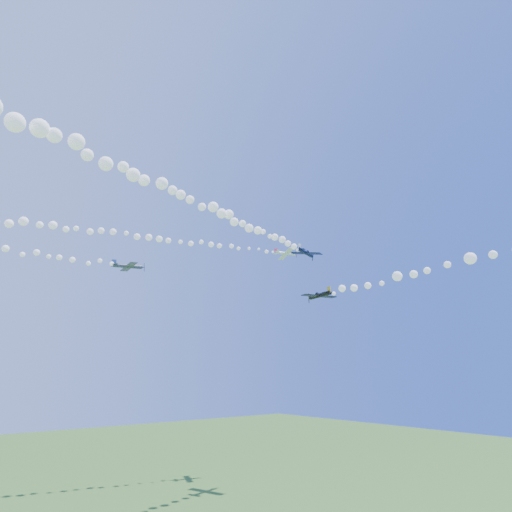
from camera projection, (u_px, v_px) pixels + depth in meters
ground at (229, 498)px, 82.59m from camera, size 260.00×260.00×0.00m
plane_white at (286, 253)px, 114.64m from camera, size 6.63×6.92×2.01m
smoke_trail_white at (125, 235)px, 98.53m from camera, size 76.48×22.99×2.85m
plane_navy at (306, 253)px, 103.29m from camera, size 7.85×8.27×2.67m
smoke_trail_navy at (187, 197)px, 70.44m from camera, size 75.02×23.96×3.07m
plane_grey at (129, 266)px, 84.56m from camera, size 6.73×7.09×1.79m
plane_black at (319, 295)px, 80.52m from camera, size 7.46×7.03×2.17m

